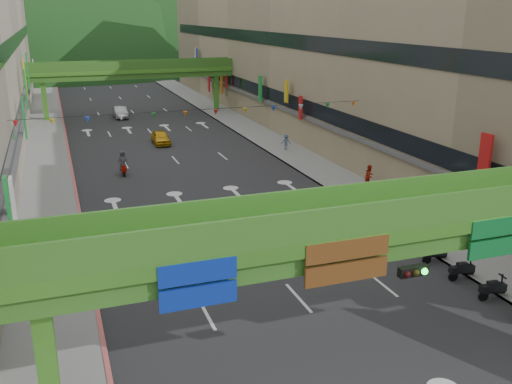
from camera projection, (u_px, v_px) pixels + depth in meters
road_slab at (156, 138)px, 61.14m from camera, size 18.00×140.00×0.02m
sidewalk_left at (48, 145)px, 57.60m from camera, size 4.00×140.00×0.15m
sidewalk_right at (253, 131)px, 64.64m from camera, size 4.00×140.00×0.15m
curb_left at (67, 144)px, 58.20m from camera, size 0.20×140.00×0.18m
curb_right at (237, 132)px, 64.02m from camera, size 0.20×140.00×0.18m
building_row_right at (319, 44)px, 64.34m from camera, size 12.80×95.00×19.00m
overpass_near at (403, 246)px, 19.79m from camera, size 28.00×12.27×7.10m
overpass_far at (133, 74)px, 72.98m from camera, size 28.00×2.20×7.10m
hill_left at (29, 62)px, 155.14m from camera, size 168.00×140.00×112.00m
hill_right at (162, 54)px, 185.90m from camera, size 208.00×176.00×128.00m
bunting_string at (201, 113)px, 41.38m from camera, size 26.00×0.36×0.47m
scooter_rider_mid at (239, 212)px, 35.94m from camera, size 0.82×1.59×1.83m
scooter_rider_far at (123, 163)px, 47.04m from camera, size 0.85×1.60×2.09m
parked_scooter_row at (477, 279)px, 27.81m from camera, size 1.60×11.58×1.08m
car_silver at (120, 112)px, 72.84m from camera, size 1.54×4.37×1.44m
car_yellow at (161, 138)px, 58.34m from camera, size 1.69×4.05×1.37m
pedestrian_red at (369, 178)px, 43.56m from camera, size 1.04×0.97×1.72m
pedestrian_blue at (286, 143)px, 55.43m from camera, size 0.80×0.62×1.50m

